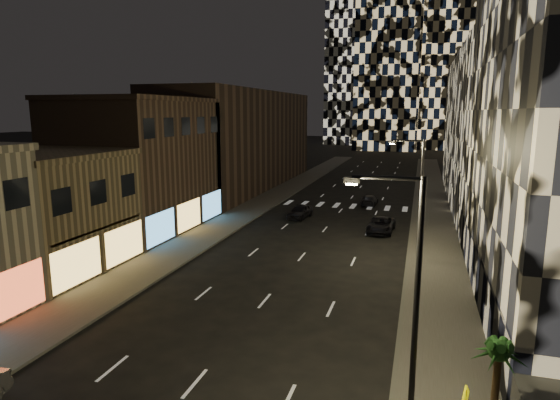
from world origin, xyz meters
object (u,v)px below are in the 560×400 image
Objects in this scene: car_dark_midlane at (300,211)px; streetlight_near at (409,292)px; car_dark_rightlane at (381,225)px; car_dark_oncoming at (370,200)px; palm_tree at (498,359)px; streetlight_far at (417,192)px.

streetlight_near is at bearing -62.18° from car_dark_midlane.
streetlight_near is at bearing -81.16° from car_dark_rightlane.
car_dark_midlane is 11.14m from car_dark_oncoming.
palm_tree is (2.86, 0.40, -2.08)m from streetlight_near.
streetlight_near reaches higher than car_dark_oncoming.
streetlight_far is 17.47m from car_dark_midlane.
car_dark_midlane is 1.11× the size of palm_tree.
car_dark_midlane is 1.01× the size of car_dark_oncoming.
streetlight_near reaches higher than car_dark_rightlane.
streetlight_far is 2.13× the size of car_dark_midlane.
streetlight_far is at bearing -37.79° from car_dark_midlane.
streetlight_near is 2.15× the size of car_dark_oncoming.
palm_tree is (14.71, -31.56, 2.56)m from car_dark_midlane.
car_dark_oncoming is at bearing 104.71° from streetlight_far.
car_dark_rightlane is 1.29× the size of palm_tree.
palm_tree is at bearing 8.01° from streetlight_near.
car_dark_oncoming is at bearing 63.04° from car_dark_midlane.
streetlight_near is 2.13× the size of car_dark_midlane.
streetlight_near is 41.80m from car_dark_oncoming.
streetlight_near reaches higher than palm_tree.
car_dark_rightlane is (-3.13, 28.47, -4.67)m from streetlight_near.
car_dark_midlane is at bearing 57.48° from car_dark_oncoming.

